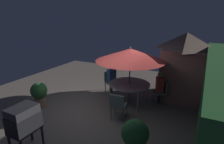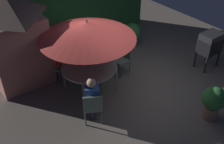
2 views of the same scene
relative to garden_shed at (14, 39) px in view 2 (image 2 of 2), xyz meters
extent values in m
plane|color=#6B6056|center=(2.26, -2.40, -1.34)|extent=(11.00, 11.00, 0.00)
cube|color=#28602D|center=(2.26, 1.10, -0.25)|extent=(6.42, 0.71, 2.18)
cube|color=#B26B60|center=(0.00, 0.00, -0.34)|extent=(1.56, 1.59, 2.01)
pyramid|color=brown|center=(0.00, 0.00, 0.98)|extent=(1.66, 1.68, 0.62)
cube|color=brown|center=(-0.01, 0.79, -0.56)|extent=(0.65, 0.04, 1.57)
cylinder|color=#B2ADA3|center=(1.38, -1.71, -0.58)|extent=(1.55, 1.55, 0.04)
cylinder|color=gray|center=(0.84, -2.25, -0.97)|extent=(0.05, 0.05, 0.74)
cylinder|color=gray|center=(1.92, -2.25, -0.97)|extent=(0.05, 0.05, 0.74)
cylinder|color=gray|center=(0.84, -1.17, -0.97)|extent=(0.05, 0.05, 0.74)
cylinder|color=gray|center=(1.92, -1.17, -0.97)|extent=(0.05, 0.05, 0.74)
cylinder|color=#4C4C51|center=(1.38, -1.71, -0.29)|extent=(0.04, 0.04, 2.11)
cone|color=#B73833|center=(1.38, -1.71, 0.55)|extent=(2.52, 2.52, 0.45)
sphere|color=#4C4C51|center=(1.38, -1.71, 0.80)|extent=(0.06, 0.06, 0.06)
cube|color=black|center=(5.00, -2.97, -0.57)|extent=(0.70, 0.50, 0.45)
cube|color=#2B2B2E|center=(5.00, -2.97, -0.24)|extent=(0.67, 0.48, 0.20)
cylinder|color=#262628|center=(4.69, -3.18, -1.07)|extent=(0.06, 0.06, 0.55)
cylinder|color=#262628|center=(5.31, -3.18, -1.07)|extent=(0.06, 0.06, 0.55)
cylinder|color=#262628|center=(4.69, -2.76, -1.07)|extent=(0.06, 0.06, 0.55)
cylinder|color=#262628|center=(5.31, -2.76, -1.07)|extent=(0.06, 0.06, 0.55)
cube|color=slate|center=(0.89, -0.69, -0.89)|extent=(0.61, 0.61, 0.06)
cube|color=slate|center=(0.80, -0.50, -0.67)|extent=(0.44, 0.24, 0.45)
cylinder|color=#516155|center=(0.98, -0.42, -1.12)|extent=(0.04, 0.04, 0.45)
cylinder|color=#516155|center=(0.62, -0.59, -1.12)|extent=(0.04, 0.04, 0.45)
cylinder|color=#516155|center=(1.16, -0.78, -1.12)|extent=(0.04, 0.04, 0.45)
cylinder|color=#516155|center=(0.79, -0.95, -1.12)|extent=(0.04, 0.04, 0.45)
cube|color=slate|center=(0.76, -2.78, -0.89)|extent=(0.63, 0.63, 0.06)
cube|color=slate|center=(0.66, -2.97, -0.67)|extent=(0.42, 0.27, 0.45)
cylinder|color=#516155|center=(0.49, -2.86, -1.12)|extent=(0.04, 0.04, 0.45)
cylinder|color=#516155|center=(0.84, -3.06, -1.12)|extent=(0.04, 0.04, 0.45)
cylinder|color=#516155|center=(0.69, -2.51, -1.12)|extent=(0.04, 0.04, 0.45)
cylinder|color=#516155|center=(1.04, -2.71, -1.12)|extent=(0.04, 0.04, 0.45)
cube|color=slate|center=(2.59, -1.58, -0.89)|extent=(0.51, 0.51, 0.06)
cube|color=slate|center=(2.80, -1.56, -0.67)|extent=(0.10, 0.46, 0.45)
cylinder|color=#516155|center=(2.81, -1.76, -1.12)|extent=(0.04, 0.04, 0.45)
cylinder|color=#516155|center=(2.77, -1.36, -1.12)|extent=(0.04, 0.04, 0.45)
cylinder|color=#516155|center=(2.41, -1.80, -1.12)|extent=(0.04, 0.04, 0.45)
cylinder|color=#516155|center=(2.37, -1.40, -1.12)|extent=(0.04, 0.04, 0.45)
cylinder|color=silver|center=(3.91, -0.54, -1.20)|extent=(0.38, 0.38, 0.29)
sphere|color=#2D6B33|center=(3.91, -0.54, -0.77)|extent=(0.67, 0.67, 0.67)
cylinder|color=#936651|center=(3.17, -4.51, -1.16)|extent=(0.37, 0.37, 0.38)
sphere|color=#2D6B33|center=(3.17, -4.51, -0.71)|extent=(0.60, 0.60, 0.60)
cube|color=#CC3D33|center=(0.89, -0.69, -0.59)|extent=(0.41, 0.36, 0.55)
sphere|color=tan|center=(0.89, -0.69, -0.19)|extent=(0.22, 0.22, 0.22)
cylinder|color=#383347|center=(0.89, -0.69, -1.10)|extent=(0.10, 0.10, 0.48)
cube|color=#3866B2|center=(0.76, -2.78, -0.59)|extent=(0.41, 0.38, 0.55)
sphere|color=tan|center=(0.76, -2.78, -0.19)|extent=(0.22, 0.22, 0.22)
cylinder|color=#383347|center=(0.76, -2.78, -1.10)|extent=(0.10, 0.10, 0.48)
camera|label=1|loc=(7.54, 0.71, 1.91)|focal=29.93mm
camera|label=2|loc=(-1.83, -7.04, 3.61)|focal=43.57mm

